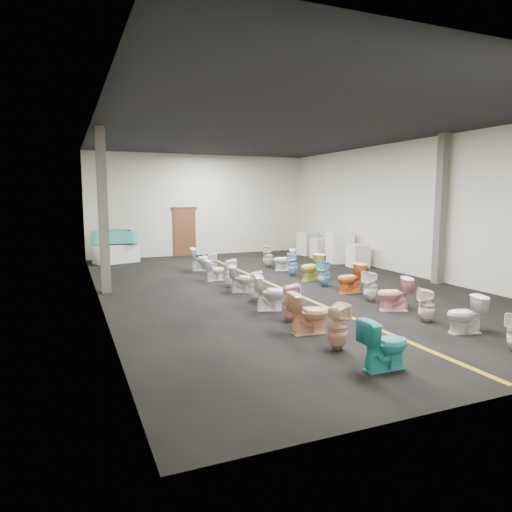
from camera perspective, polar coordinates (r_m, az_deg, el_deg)
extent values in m
plane|color=black|center=(13.62, 2.56, -3.77)|extent=(16.00, 16.00, 0.00)
plane|color=black|center=(13.48, 2.68, 15.34)|extent=(16.00, 16.00, 0.00)
plane|color=beige|center=(20.87, -6.88, 6.33)|extent=(10.00, 0.00, 10.00)
plane|color=beige|center=(12.10, -19.41, 5.14)|extent=(0.00, 16.00, 16.00)
plane|color=beige|center=(16.15, 18.95, 5.65)|extent=(0.00, 16.00, 16.00)
cube|color=olive|center=(13.62, 2.56, -3.75)|extent=(0.12, 15.60, 0.01)
cube|color=#562D19|center=(20.67, -8.92, 2.95)|extent=(1.00, 0.10, 2.10)
cube|color=#331C11|center=(20.62, -8.98, 5.92)|extent=(1.15, 0.08, 0.10)
cube|color=#59544C|center=(13.11, -18.58, 5.32)|extent=(0.25, 0.25, 4.50)
cube|color=#59544C|center=(14.88, 22.07, 5.38)|extent=(0.25, 0.25, 4.50)
cube|color=silver|center=(19.09, -17.10, 0.29)|extent=(1.85, 1.35, 0.74)
cube|color=#3EB5B1|center=(19.02, -17.17, 2.32)|extent=(1.30, 0.86, 0.50)
cylinder|color=#3EB5B1|center=(19.08, -18.97, 2.26)|extent=(0.66, 0.66, 0.50)
cylinder|color=#3EB5B1|center=(18.99, -15.37, 2.38)|extent=(0.66, 0.66, 0.50)
cube|color=teal|center=(19.01, -17.20, 2.92)|extent=(1.06, 0.63, 0.20)
cube|color=silver|center=(17.58, 12.63, 0.03)|extent=(0.70, 0.70, 0.86)
cube|color=white|center=(18.59, 10.39, 1.07)|extent=(1.05, 1.05, 1.23)
cube|color=silver|center=(19.79, 8.18, 0.97)|extent=(0.83, 0.83, 0.87)
cube|color=silver|center=(20.84, 6.44, 1.54)|extent=(0.84, 0.84, 1.02)
imported|color=teal|center=(7.41, 15.77, -10.53)|extent=(0.79, 0.45, 0.81)
imported|color=#D8A988|center=(8.14, 10.15, -8.70)|extent=(0.49, 0.48, 0.81)
imported|color=#F2B089|center=(8.98, 6.61, -7.05)|extent=(0.84, 0.52, 0.82)
imported|color=#E9A2AA|center=(9.78, 4.27, -5.83)|extent=(0.42, 0.42, 0.82)
imported|color=white|center=(10.72, 1.96, -4.59)|extent=(0.91, 0.68, 0.83)
imported|color=white|center=(11.66, -0.11, -3.74)|extent=(0.45, 0.45, 0.77)
imported|color=silver|center=(12.68, -1.69, -2.87)|extent=(0.83, 0.61, 0.75)
imported|color=white|center=(13.46, -3.31, -2.11)|extent=(0.46, 0.45, 0.83)
imported|color=white|center=(14.47, -5.20, -1.77)|extent=(0.72, 0.49, 0.67)
imported|color=white|center=(15.39, -5.57, -1.04)|extent=(0.46, 0.45, 0.77)
imported|color=silver|center=(16.46, -6.82, -0.39)|extent=(0.89, 0.61, 0.83)
imported|color=silver|center=(9.83, 24.71, -6.65)|extent=(0.81, 0.58, 0.75)
imported|color=beige|center=(10.35, 20.54, -5.78)|extent=(0.45, 0.44, 0.73)
imported|color=#F0A8AA|center=(11.13, 16.86, -4.56)|extent=(0.88, 0.68, 0.79)
imported|color=silver|center=(11.95, 14.12, -3.67)|extent=(0.41, 0.40, 0.78)
imported|color=orange|center=(12.85, 11.76, -2.75)|extent=(0.82, 0.49, 0.82)
imported|color=#72BBEA|center=(13.63, 8.54, -2.16)|extent=(0.47, 0.46, 0.79)
imported|color=#D3C947|center=(14.57, 6.99, -1.40)|extent=(0.90, 0.64, 0.84)
imported|color=#79BAE3|center=(15.32, 4.58, -1.04)|extent=(0.46, 0.46, 0.78)
imported|color=white|center=(16.38, 3.53, -0.47)|extent=(0.87, 0.68, 0.78)
imported|color=beige|center=(17.09, 1.55, -0.01)|extent=(0.50, 0.50, 0.85)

